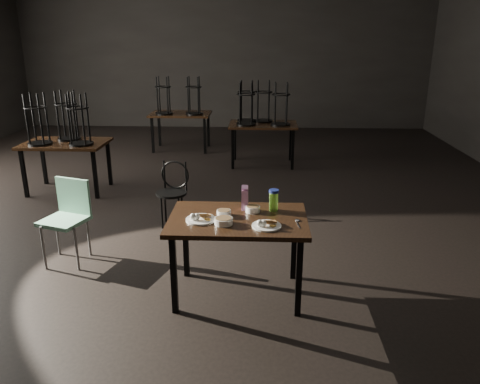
{
  "coord_description": "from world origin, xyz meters",
  "views": [
    {
      "loc": [
        0.94,
        -5.82,
        2.26
      ],
      "look_at": [
        0.75,
        -1.66,
        0.85
      ],
      "focal_mm": 35.0,
      "sensor_mm": 36.0,
      "label": 1
    }
  ],
  "objects_px": {
    "main_table": "(238,226)",
    "school_chair": "(68,213)",
    "bentwood_chair": "(173,188)",
    "juice_carton": "(245,198)",
    "water_bottle": "(274,200)"
  },
  "relations": [
    {
      "from": "main_table",
      "to": "bentwood_chair",
      "type": "height_order",
      "value": "bentwood_chair"
    },
    {
      "from": "juice_carton",
      "to": "water_bottle",
      "type": "relative_size",
      "value": 1.19
    },
    {
      "from": "water_bottle",
      "to": "juice_carton",
      "type": "bearing_deg",
      "value": 178.2
    },
    {
      "from": "main_table",
      "to": "water_bottle",
      "type": "height_order",
      "value": "water_bottle"
    },
    {
      "from": "bentwood_chair",
      "to": "school_chair",
      "type": "xyz_separation_m",
      "value": [
        -0.89,
        -1.03,
        0.05
      ]
    },
    {
      "from": "main_table",
      "to": "school_chair",
      "type": "xyz_separation_m",
      "value": [
        -1.78,
        0.61,
        -0.15
      ]
    },
    {
      "from": "water_bottle",
      "to": "bentwood_chair",
      "type": "relative_size",
      "value": 0.25
    },
    {
      "from": "water_bottle",
      "to": "main_table",
      "type": "bearing_deg",
      "value": -148.52
    },
    {
      "from": "main_table",
      "to": "bentwood_chair",
      "type": "relative_size",
      "value": 1.52
    },
    {
      "from": "bentwood_chair",
      "to": "water_bottle",
      "type": "bearing_deg",
      "value": -40.85
    },
    {
      "from": "main_table",
      "to": "juice_carton",
      "type": "relative_size",
      "value": 5.13
    },
    {
      "from": "bentwood_chair",
      "to": "juice_carton",
      "type": "bearing_deg",
      "value": -47.34
    },
    {
      "from": "juice_carton",
      "to": "main_table",
      "type": "bearing_deg",
      "value": -105.02
    },
    {
      "from": "water_bottle",
      "to": "bentwood_chair",
      "type": "xyz_separation_m",
      "value": [
        -1.2,
        1.45,
        -0.38
      ]
    },
    {
      "from": "juice_carton",
      "to": "school_chair",
      "type": "relative_size",
      "value": 0.27
    }
  ]
}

